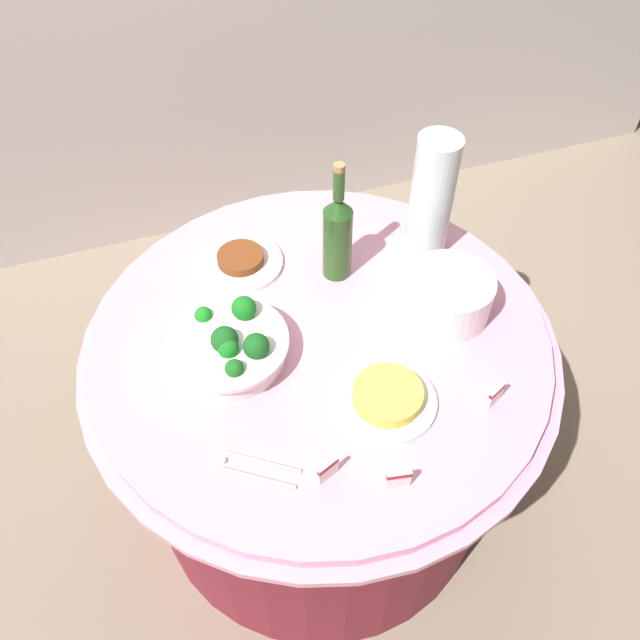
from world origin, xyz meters
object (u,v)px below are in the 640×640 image
at_px(broccoli_bowl, 230,345).
at_px(serving_tongs, 257,469).
at_px(plate_stack, 449,296).
at_px(food_plate_stir_fry, 241,261).
at_px(food_plate_fried_egg, 387,397).
at_px(label_placard_rear, 496,394).
at_px(wine_bottle, 337,235).
at_px(label_placard_front, 328,470).
at_px(label_placard_mid, 399,479).
at_px(decorative_fruit_vase, 431,203).

xyz_separation_m(broccoli_bowl, serving_tongs, (-0.02, -0.30, -0.04)).
bearing_deg(plate_stack, serving_tongs, -153.85).
height_order(broccoli_bowl, food_plate_stir_fry, broccoli_bowl).
relative_size(food_plate_fried_egg, label_placard_rear, 4.00).
relative_size(broccoli_bowl, wine_bottle, 0.83).
bearing_deg(wine_bottle, label_placard_rear, -68.72).
distance_m(broccoli_bowl, food_plate_fried_egg, 0.38).
height_order(food_plate_stir_fry, label_placard_rear, label_placard_rear).
bearing_deg(plate_stack, label_placard_front, -141.86).
xyz_separation_m(food_plate_fried_egg, food_plate_stir_fry, (-0.20, 0.52, -0.01)).
relative_size(serving_tongs, food_plate_fried_egg, 0.71).
bearing_deg(broccoli_bowl, food_plate_fried_egg, -38.46).
height_order(wine_bottle, food_plate_stir_fry, wine_bottle).
bearing_deg(broccoli_bowl, serving_tongs, -93.46).
bearing_deg(label_placard_rear, label_placard_mid, -157.30).
xyz_separation_m(serving_tongs, food_plate_fried_egg, (0.31, 0.07, 0.01)).
bearing_deg(label_placard_mid, broccoli_bowl, 119.12).
xyz_separation_m(decorative_fruit_vase, label_placard_rear, (-0.06, -0.51, -0.12)).
relative_size(decorative_fruit_vase, label_placard_front, 6.18).
distance_m(plate_stack, label_placard_mid, 0.50).
distance_m(broccoli_bowl, label_placard_mid, 0.49).
height_order(decorative_fruit_vase, food_plate_stir_fry, decorative_fruit_vase).
relative_size(decorative_fruit_vase, serving_tongs, 2.16).
height_order(broccoli_bowl, wine_bottle, wine_bottle).
height_order(food_plate_fried_egg, label_placard_rear, label_placard_rear).
height_order(plate_stack, serving_tongs, plate_stack).
bearing_deg(label_placard_rear, label_placard_front, -172.45).
bearing_deg(plate_stack, label_placard_mid, -126.95).
bearing_deg(food_plate_fried_egg, food_plate_stir_fry, 110.75).
distance_m(label_placard_front, label_placard_mid, 0.14).
distance_m(food_plate_fried_egg, label_placard_mid, 0.20).
relative_size(broccoli_bowl, plate_stack, 1.33).
distance_m(wine_bottle, label_placard_front, 0.60).
relative_size(broccoli_bowl, label_placard_front, 5.09).
distance_m(food_plate_stir_fry, label_placard_front, 0.65).
relative_size(wine_bottle, label_placard_mid, 6.11).
bearing_deg(plate_stack, decorative_fruit_vase, 78.86).
height_order(plate_stack, food_plate_fried_egg, plate_stack).
distance_m(broccoli_bowl, wine_bottle, 0.38).
distance_m(broccoli_bowl, food_plate_stir_fry, 0.31).
bearing_deg(plate_stack, food_plate_stir_fry, 143.86).
height_order(decorative_fruit_vase, label_placard_rear, decorative_fruit_vase).
relative_size(food_plate_stir_fry, label_placard_rear, 4.00).
relative_size(decorative_fruit_vase, food_plate_fried_egg, 1.55).
bearing_deg(broccoli_bowl, label_placard_mid, -60.88).
height_order(broccoli_bowl, decorative_fruit_vase, decorative_fruit_vase).
xyz_separation_m(decorative_fruit_vase, label_placard_front, (-0.47, -0.56, -0.12)).
relative_size(plate_stack, serving_tongs, 1.34).
relative_size(broccoli_bowl, decorative_fruit_vase, 0.82).
bearing_deg(plate_stack, food_plate_fried_egg, -139.85).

